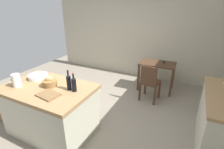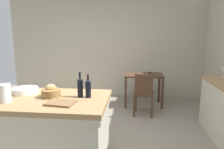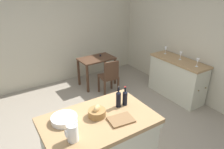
{
  "view_description": "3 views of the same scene",
  "coord_description": "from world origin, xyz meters",
  "px_view_note": "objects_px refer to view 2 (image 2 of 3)",
  "views": [
    {
      "loc": [
        1.71,
        -2.37,
        2.16
      ],
      "look_at": [
        0.43,
        0.23,
        0.93
      ],
      "focal_mm": 26.88,
      "sensor_mm": 36.0,
      "label": 1
    },
    {
      "loc": [
        0.74,
        -3.09,
        1.71
      ],
      "look_at": [
        0.36,
        0.47,
        1.0
      ],
      "focal_mm": 33.62,
      "sensor_mm": 36.0,
      "label": 2
    },
    {
      "loc": [
        -1.4,
        -2.65,
        2.58
      ],
      "look_at": [
        0.45,
        0.25,
        1.01
      ],
      "focal_mm": 33.13,
      "sensor_mm": 36.0,
      "label": 3
    }
  ],
  "objects_px": {
    "cutting_board": "(61,103)",
    "wine_bottle_amber": "(80,87)",
    "island_table": "(51,128)",
    "bread_basket": "(51,92)",
    "wine_bottle_dark": "(88,88)",
    "wine_glass_middle": "(223,71)",
    "writing_desk": "(143,79)",
    "wash_bowl": "(26,90)",
    "pitcher": "(5,93)",
    "wooden_chair": "(144,93)"
  },
  "relations": [
    {
      "from": "wine_glass_middle",
      "to": "wine_bottle_dark",
      "type": "bearing_deg",
      "value": -149.31
    },
    {
      "from": "island_table",
      "to": "bread_basket",
      "type": "xyz_separation_m",
      "value": [
        0.01,
        0.06,
        0.47
      ]
    },
    {
      "from": "island_table",
      "to": "cutting_board",
      "type": "bearing_deg",
      "value": -40.51
    },
    {
      "from": "wine_bottle_dark",
      "to": "bread_basket",
      "type": "bearing_deg",
      "value": -176.5
    },
    {
      "from": "writing_desk",
      "to": "wine_bottle_amber",
      "type": "bearing_deg",
      "value": -111.22
    },
    {
      "from": "wooden_chair",
      "to": "wine_bottle_amber",
      "type": "relative_size",
      "value": 2.75
    },
    {
      "from": "writing_desk",
      "to": "wine_bottle_amber",
      "type": "relative_size",
      "value": 2.8
    },
    {
      "from": "wine_bottle_dark",
      "to": "writing_desk",
      "type": "bearing_deg",
      "value": 71.18
    },
    {
      "from": "wine_bottle_dark",
      "to": "wine_bottle_amber",
      "type": "distance_m",
      "value": 0.11
    },
    {
      "from": "wine_bottle_dark",
      "to": "pitcher",
      "type": "bearing_deg",
      "value": -163.01
    },
    {
      "from": "writing_desk",
      "to": "wine_glass_middle",
      "type": "relative_size",
      "value": 5.0
    },
    {
      "from": "pitcher",
      "to": "wooden_chair",
      "type": "bearing_deg",
      "value": 49.05
    },
    {
      "from": "cutting_board",
      "to": "wine_bottle_dark",
      "type": "xyz_separation_m",
      "value": [
        0.26,
        0.28,
        0.11
      ]
    },
    {
      "from": "writing_desk",
      "to": "cutting_board",
      "type": "relative_size",
      "value": 2.84
    },
    {
      "from": "pitcher",
      "to": "wine_bottle_dark",
      "type": "xyz_separation_m",
      "value": [
        0.94,
        0.29,
        0.01
      ]
    },
    {
      "from": "wooden_chair",
      "to": "wine_bottle_amber",
      "type": "bearing_deg",
      "value": -117.85
    },
    {
      "from": "writing_desk",
      "to": "cutting_board",
      "type": "xyz_separation_m",
      "value": [
        -1.07,
        -2.64,
        0.28
      ]
    },
    {
      "from": "writing_desk",
      "to": "bread_basket",
      "type": "relative_size",
      "value": 3.84
    },
    {
      "from": "wine_glass_middle",
      "to": "island_table",
      "type": "bearing_deg",
      "value": -152.71
    },
    {
      "from": "wash_bowl",
      "to": "wooden_chair",
      "type": "bearing_deg",
      "value": 43.56
    },
    {
      "from": "bread_basket",
      "to": "island_table",
      "type": "bearing_deg",
      "value": -98.16
    },
    {
      "from": "bread_basket",
      "to": "wine_bottle_amber",
      "type": "distance_m",
      "value": 0.39
    },
    {
      "from": "cutting_board",
      "to": "wine_bottle_amber",
      "type": "height_order",
      "value": "wine_bottle_amber"
    },
    {
      "from": "wine_bottle_amber",
      "to": "bread_basket",
      "type": "bearing_deg",
      "value": -173.85
    },
    {
      "from": "island_table",
      "to": "wine_bottle_amber",
      "type": "distance_m",
      "value": 0.68
    },
    {
      "from": "island_table",
      "to": "cutting_board",
      "type": "distance_m",
      "value": 0.52
    },
    {
      "from": "wine_bottle_dark",
      "to": "wine_bottle_amber",
      "type": "relative_size",
      "value": 0.92
    },
    {
      "from": "wine_bottle_dark",
      "to": "wooden_chair",
      "type": "bearing_deg",
      "value": 65.22
    },
    {
      "from": "wooden_chair",
      "to": "bread_basket",
      "type": "relative_size",
      "value": 3.77
    },
    {
      "from": "wine_bottle_amber",
      "to": "wine_glass_middle",
      "type": "height_order",
      "value": "wine_bottle_amber"
    },
    {
      "from": "island_table",
      "to": "wash_bowl",
      "type": "height_order",
      "value": "wash_bowl"
    },
    {
      "from": "wooden_chair",
      "to": "bread_basket",
      "type": "xyz_separation_m",
      "value": [
        -1.27,
        -1.74,
        0.47
      ]
    },
    {
      "from": "cutting_board",
      "to": "wine_bottle_amber",
      "type": "xyz_separation_m",
      "value": [
        0.16,
        0.3,
        0.12
      ]
    },
    {
      "from": "pitcher",
      "to": "bread_basket",
      "type": "height_order",
      "value": "pitcher"
    },
    {
      "from": "wine_bottle_amber",
      "to": "writing_desk",
      "type": "bearing_deg",
      "value": 68.78
    },
    {
      "from": "bread_basket",
      "to": "wine_bottle_dark",
      "type": "relative_size",
      "value": 0.79
    },
    {
      "from": "wash_bowl",
      "to": "bread_basket",
      "type": "xyz_separation_m",
      "value": [
        0.42,
        -0.13,
        0.02
      ]
    },
    {
      "from": "island_table",
      "to": "wooden_chair",
      "type": "distance_m",
      "value": 2.21
    },
    {
      "from": "bread_basket",
      "to": "wine_bottle_amber",
      "type": "height_order",
      "value": "wine_bottle_amber"
    },
    {
      "from": "bread_basket",
      "to": "cutting_board",
      "type": "bearing_deg",
      "value": -49.07
    },
    {
      "from": "wine_bottle_amber",
      "to": "wooden_chair",
      "type": "bearing_deg",
      "value": 62.15
    },
    {
      "from": "cutting_board",
      "to": "wine_bottle_amber",
      "type": "distance_m",
      "value": 0.36
    },
    {
      "from": "cutting_board",
      "to": "bread_basket",
      "type": "bearing_deg",
      "value": 130.93
    },
    {
      "from": "wash_bowl",
      "to": "cutting_board",
      "type": "distance_m",
      "value": 0.74
    },
    {
      "from": "writing_desk",
      "to": "pitcher",
      "type": "relative_size",
      "value": 3.52
    },
    {
      "from": "island_table",
      "to": "wine_glass_middle",
      "type": "height_order",
      "value": "wine_glass_middle"
    },
    {
      "from": "cutting_board",
      "to": "wine_bottle_dark",
      "type": "height_order",
      "value": "wine_bottle_dark"
    },
    {
      "from": "wash_bowl",
      "to": "wine_bottle_dark",
      "type": "height_order",
      "value": "wine_bottle_dark"
    },
    {
      "from": "wooden_chair",
      "to": "cutting_board",
      "type": "xyz_separation_m",
      "value": [
        -1.05,
        -1.99,
        0.42
      ]
    },
    {
      "from": "island_table",
      "to": "wine_bottle_dark",
      "type": "height_order",
      "value": "wine_bottle_dark"
    }
  ]
}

